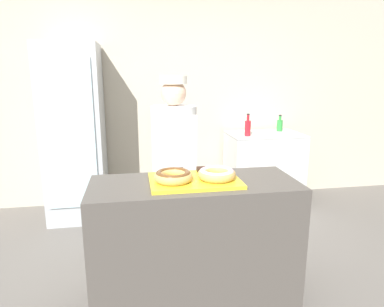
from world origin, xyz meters
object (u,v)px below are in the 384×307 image
Objects in this scene: serving_tray at (194,180)px; donut_chocolate_glaze at (173,176)px; beverage_fridge at (75,134)px; bottle_red at (248,127)px; bottle_green at (280,125)px; donut_light_glaze at (217,173)px; chest_freezer at (263,168)px; brownie_back_left at (177,171)px; baker_person at (175,166)px; brownie_back_right at (204,170)px.

serving_tray is 0.16m from donut_chocolate_glaze.
beverage_fridge is (-1.05, 1.72, 0.06)m from serving_tray.
donut_chocolate_glaze is 1.00× the size of bottle_red.
bottle_red is (-0.52, -0.26, 0.02)m from bottle_green.
donut_chocolate_glaze is at bearing 180.00° from donut_light_glaze.
brownie_back_left is at bearing -129.36° from chest_freezer.
serving_tray is 2.35m from bottle_green.
bottle_green reaches higher than brownie_back_left.
baker_person is at bearing 95.65° from serving_tray.
donut_chocolate_glaze reaches higher than serving_tray.
bottle_green is (0.24, 0.12, 0.53)m from chest_freezer.
baker_person reaches higher than bottle_red.
beverage_fridge reaches higher than brownie_back_left.
donut_chocolate_glaze is (-0.15, -0.03, 0.05)m from serving_tray.
brownie_back_left is at bearing 180.00° from brownie_back_right.
donut_light_glaze is at bearing -72.07° from baker_person.
donut_chocolate_glaze is 1.97m from beverage_fridge.
chest_freezer is at bearing 52.54° from donut_chocolate_glaze.
baker_person reaches higher than donut_chocolate_glaze.
brownie_back_left is 2.30m from bottle_green.
bottle_green reaches higher than brownie_back_right.
baker_person reaches higher than donut_light_glaze.
serving_tray is 0.18m from brownie_back_left.
donut_light_glaze reaches higher than brownie_back_left.
chest_freezer is at bearing 0.17° from beverage_fridge.
donut_light_glaze reaches higher than serving_tray.
brownie_back_right is 0.06× the size of baker_person.
donut_chocolate_glaze is 1.95m from bottle_red.
brownie_back_left reaches higher than chest_freezer.
donut_light_glaze is at bearing -124.45° from bottle_green.
donut_chocolate_glaze is at bearing -106.12° from brownie_back_left.
chest_freezer is at bearing 50.64° from brownie_back_left.
brownie_back_left and brownie_back_right have the same top height.
beverage_fridge is 2.49m from bottle_green.
donut_light_glaze is 0.31m from brownie_back_left.
baker_person is at bearing 85.67° from brownie_back_left.
bottle_green is at bearing 39.18° from baker_person.
serving_tray is at bearing -58.67° from beverage_fridge.
serving_tray is 0.64m from baker_person.
donut_light_glaze reaches higher than chest_freezer.
donut_light_glaze is 0.16× the size of baker_person.
serving_tray is at bearing -120.15° from bottle_red.
brownie_back_right is 0.05× the size of beverage_fridge.
beverage_fridge is (-0.99, 1.10, 0.13)m from baker_person.
beverage_fridge is at bearing 121.17° from brownie_back_left.
donut_chocolate_glaze is 2.70× the size of brownie_back_left.
chest_freezer is (1.05, 1.76, -0.50)m from donut_light_glaze.
bottle_red reaches higher than donut_light_glaze.
brownie_back_left is 1.84m from beverage_fridge.
serving_tray is at bearing -84.35° from baker_person.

